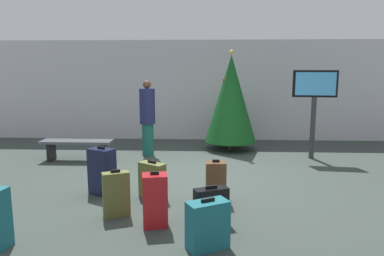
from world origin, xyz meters
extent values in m
plane|color=#38423D|center=(0.00, 0.00, 0.00)|extent=(16.00, 16.00, 0.00)
cube|color=silver|center=(0.00, 4.00, 1.49)|extent=(16.00, 0.20, 2.97)
cylinder|color=#4C3319|center=(0.81, 2.53, 0.12)|extent=(0.12, 0.12, 0.24)
cone|color=#14511E|center=(0.81, 2.53, 1.36)|extent=(1.35, 1.35, 2.25)
sphere|color=#F2D84C|center=(0.81, 2.53, 2.55)|extent=(0.12, 0.12, 0.12)
sphere|color=silver|center=(0.66, 2.66, 1.77)|extent=(0.08, 0.08, 0.08)
sphere|color=red|center=(0.63, 2.50, 1.84)|extent=(0.08, 0.08, 0.08)
sphere|color=blue|center=(0.70, 2.84, 1.32)|extent=(0.08, 0.08, 0.08)
cylinder|color=#333338|center=(2.71, 1.69, 0.74)|extent=(0.12, 0.12, 1.47)
cube|color=black|center=(2.71, 1.69, 1.79)|extent=(1.02, 0.18, 0.63)
cube|color=#4CB2F2|center=(2.71, 1.65, 1.79)|extent=(0.91, 0.10, 0.53)
cube|color=#4C5159|center=(-2.84, 1.22, 0.45)|extent=(1.65, 0.44, 0.06)
cube|color=black|center=(-3.46, 1.22, 0.21)|extent=(0.08, 0.35, 0.42)
cube|color=black|center=(-2.22, 1.22, 0.21)|extent=(0.08, 0.35, 0.42)
cylinder|color=#19594C|center=(-1.26, 1.79, 0.40)|extent=(0.28, 0.28, 0.80)
cylinder|color=#1E234C|center=(-1.26, 1.79, 1.23)|extent=(0.50, 0.50, 0.86)
sphere|color=brown|center=(-1.26, 1.79, 1.76)|extent=(0.20, 0.20, 0.20)
cube|color=black|center=(0.27, -2.14, 0.26)|extent=(0.50, 0.34, 0.51)
cube|color=black|center=(0.27, -2.14, 0.53)|extent=(0.16, 0.09, 0.04)
cube|color=#19606B|center=(0.22, -2.83, 0.29)|extent=(0.55, 0.45, 0.59)
cube|color=black|center=(0.22, -2.83, 0.61)|extent=(0.17, 0.11, 0.04)
cube|color=#B2191E|center=(-0.49, -2.23, 0.36)|extent=(0.38, 0.33, 0.73)
cube|color=black|center=(-0.49, -2.23, 0.75)|extent=(0.12, 0.05, 0.04)
cube|color=#59602D|center=(-0.69, -1.19, 0.30)|extent=(0.49, 0.40, 0.60)
cube|color=black|center=(-0.69, -1.19, 0.62)|extent=(0.15, 0.11, 0.04)
cube|color=#59602D|center=(-1.11, -1.92, 0.33)|extent=(0.42, 0.30, 0.66)
cube|color=black|center=(-1.11, -1.92, 0.68)|extent=(0.13, 0.08, 0.04)
cube|color=#141938|center=(-1.58, -1.01, 0.40)|extent=(0.51, 0.45, 0.80)
cube|color=black|center=(-1.58, -1.01, 0.82)|extent=(0.15, 0.10, 0.04)
cube|color=brown|center=(0.35, -1.27, 0.33)|extent=(0.33, 0.26, 0.66)
cube|color=black|center=(0.35, -1.27, 0.68)|extent=(0.11, 0.04, 0.04)
camera|label=1|loc=(0.22, -6.85, 2.13)|focal=33.53mm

